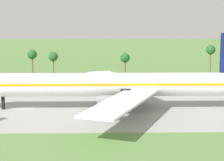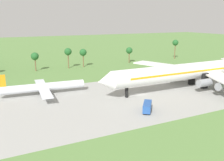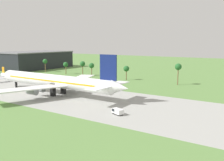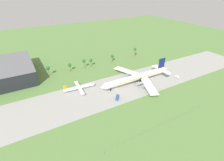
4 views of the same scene
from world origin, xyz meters
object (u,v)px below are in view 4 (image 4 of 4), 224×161
(baggage_tug, at_px, (177,77))
(catering_van, at_px, (117,97))
(regional_aircraft, at_px, (79,87))
(no_stopping_sign, at_px, (141,136))
(terminal_building, at_px, (13,70))
(jet_airliner, at_px, (138,77))

(baggage_tug, distance_m, catering_van, 69.28)
(regional_aircraft, relative_size, no_stopping_sign, 16.06)
(regional_aircraft, height_order, baggage_tug, regional_aircraft)
(baggage_tug, height_order, terminal_building, terminal_building)
(terminal_building, bearing_deg, catering_van, -50.13)
(jet_airliner, distance_m, baggage_tug, 41.53)
(jet_airliner, bearing_deg, terminal_building, 144.74)
(catering_van, distance_m, terminal_building, 108.00)
(jet_airliner, relative_size, no_stopping_sign, 44.97)
(baggage_tug, bearing_deg, catering_van, -178.49)
(jet_airliner, relative_size, catering_van, 12.73)
(baggage_tug, xyz_separation_m, no_stopping_sign, (-77.51, -43.25, 0.00))
(terminal_building, bearing_deg, jet_airliner, -35.26)
(catering_van, bearing_deg, regional_aircraft, 128.15)
(jet_airliner, height_order, catering_van, jet_airliner)
(baggage_tug, distance_m, no_stopping_sign, 88.76)
(regional_aircraft, relative_size, terminal_building, 0.44)
(regional_aircraft, distance_m, no_stopping_sign, 70.50)
(baggage_tug, relative_size, catering_van, 0.76)
(baggage_tug, xyz_separation_m, terminal_building, (-138.39, 80.93, 6.38))
(jet_airliner, height_order, baggage_tug, jet_airliner)
(catering_van, xyz_separation_m, terminal_building, (-69.13, 82.76, 6.11))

